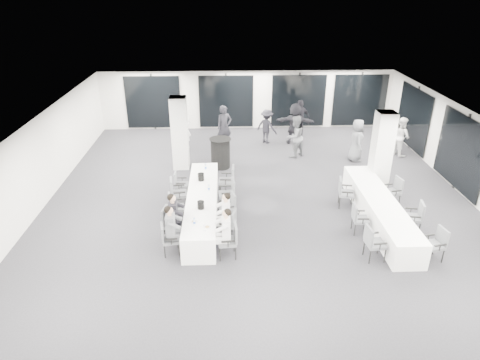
% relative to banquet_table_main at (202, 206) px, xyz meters
% --- Properties ---
extents(room, '(14.04, 16.04, 2.84)m').
position_rel_banquet_table_main_xyz_m(room, '(2.71, 1.81, 1.01)').
color(room, black).
rests_on(room, ground).
extents(column_left, '(0.60, 0.60, 2.80)m').
position_rel_banquet_table_main_xyz_m(column_left, '(-0.98, 3.90, 1.02)').
color(column_left, silver).
rests_on(column_left, floor).
extents(column_right, '(0.60, 0.60, 2.80)m').
position_rel_banquet_table_main_xyz_m(column_right, '(6.02, 1.70, 1.02)').
color(column_right, silver).
rests_on(column_right, floor).
extents(banquet_table_main, '(0.90, 5.00, 0.75)m').
position_rel_banquet_table_main_xyz_m(banquet_table_main, '(0.00, 0.00, 0.00)').
color(banquet_table_main, white).
rests_on(banquet_table_main, floor).
extents(banquet_table_side, '(0.90, 5.00, 0.75)m').
position_rel_banquet_table_main_xyz_m(banquet_table_side, '(5.36, -0.47, 0.00)').
color(banquet_table_side, white).
rests_on(banquet_table_side, floor).
extents(cocktail_table, '(0.84, 0.84, 1.17)m').
position_rel_banquet_table_main_xyz_m(cocktail_table, '(0.55, 3.86, 0.22)').
color(cocktail_table, black).
rests_on(cocktail_table, floor).
extents(chair_main_left_near, '(0.52, 0.56, 0.89)m').
position_rel_banquet_table_main_xyz_m(chair_main_left_near, '(-0.83, -1.94, 0.13)').
color(chair_main_left_near, '#494C50').
rests_on(chair_main_left_near, floor).
extents(chair_main_left_second, '(0.58, 0.62, 0.99)m').
position_rel_banquet_table_main_xyz_m(chair_main_left_second, '(-0.84, -1.22, 0.19)').
color(chair_main_left_second, '#494C50').
rests_on(chair_main_left_second, floor).
extents(chair_main_left_mid, '(0.52, 0.56, 0.90)m').
position_rel_banquet_table_main_xyz_m(chair_main_left_mid, '(-0.83, -0.20, 0.14)').
color(chair_main_left_mid, '#494C50').
rests_on(chair_main_left_mid, floor).
extents(chair_main_left_fourth, '(0.58, 0.62, 1.02)m').
position_rel_banquet_table_main_xyz_m(chair_main_left_fourth, '(-0.84, 0.62, 0.21)').
color(chair_main_left_fourth, '#494C50').
rests_on(chair_main_left_fourth, floor).
extents(chair_main_left_far, '(0.44, 0.49, 0.87)m').
position_rel_banquet_table_main_xyz_m(chair_main_left_far, '(-0.83, 1.46, 0.12)').
color(chair_main_left_far, '#494C50').
rests_on(chair_main_left_far, floor).
extents(chair_main_right_near, '(0.52, 0.57, 0.96)m').
position_rel_banquet_table_main_xyz_m(chair_main_right_near, '(0.83, -2.12, 0.17)').
color(chair_main_right_near, '#494C50').
rests_on(chair_main_right_near, floor).
extents(chair_main_right_second, '(0.54, 0.57, 0.89)m').
position_rel_banquet_table_main_xyz_m(chair_main_right_second, '(0.83, -1.26, 0.13)').
color(chair_main_right_second, '#494C50').
rests_on(chair_main_right_second, floor).
extents(chair_main_right_mid, '(0.57, 0.59, 0.93)m').
position_rel_banquet_table_main_xyz_m(chair_main_right_mid, '(0.83, -0.28, 0.15)').
color(chair_main_right_mid, '#494C50').
rests_on(chair_main_right_mid, floor).
extents(chair_main_right_fourth, '(0.54, 0.59, 0.98)m').
position_rel_banquet_table_main_xyz_m(chair_main_right_fourth, '(0.84, 0.58, 0.18)').
color(chair_main_right_fourth, '#494C50').
rests_on(chair_main_right_fourth, floor).
extents(chair_main_right_far, '(0.55, 0.61, 1.02)m').
position_rel_banquet_table_main_xyz_m(chair_main_right_far, '(0.84, 1.51, 0.21)').
color(chair_main_right_far, '#494C50').
rests_on(chair_main_right_far, floor).
extents(chair_side_left_near, '(0.53, 0.58, 0.97)m').
position_rel_banquet_table_main_xyz_m(chair_side_left_near, '(4.53, -2.39, 0.18)').
color(chair_side_left_near, '#494C50').
rests_on(chair_side_left_near, floor).
extents(chair_side_left_mid, '(0.47, 0.52, 0.89)m').
position_rel_banquet_table_main_xyz_m(chair_side_left_mid, '(4.53, -1.07, 0.13)').
color(chair_side_left_mid, '#494C50').
rests_on(chair_side_left_mid, floor).
extents(chair_side_left_far, '(0.58, 0.61, 0.98)m').
position_rel_banquet_table_main_xyz_m(chair_side_left_far, '(4.53, 0.51, 0.18)').
color(chair_side_left_far, '#494C50').
rests_on(chair_side_left_far, floor).
extents(chair_side_right_near, '(0.54, 0.57, 0.92)m').
position_rel_banquet_table_main_xyz_m(chair_side_right_near, '(6.19, -2.45, 0.15)').
color(chair_side_right_near, '#494C50').
rests_on(chair_side_right_near, floor).
extents(chair_side_right_mid, '(0.56, 0.60, 0.95)m').
position_rel_banquet_table_main_xyz_m(chair_side_right_mid, '(6.19, -1.09, 0.17)').
color(chair_side_right_mid, '#494C50').
rests_on(chair_side_right_mid, floor).
extents(chair_side_right_far, '(0.55, 0.59, 0.93)m').
position_rel_banquet_table_main_xyz_m(chair_side_right_far, '(6.19, 0.59, 0.16)').
color(chair_side_right_far, '#494C50').
rests_on(chair_side_right_far, floor).
extents(seated_guest_a, '(0.50, 0.38, 1.44)m').
position_rel_banquet_table_main_xyz_m(seated_guest_a, '(-0.67, -1.93, 0.44)').
color(seated_guest_a, '#55585D').
rests_on(seated_guest_a, floor).
extents(seated_guest_b, '(0.50, 0.38, 1.44)m').
position_rel_banquet_table_main_xyz_m(seated_guest_b, '(-0.67, -1.24, 0.44)').
color(seated_guest_b, black).
rests_on(seated_guest_b, floor).
extents(seated_guest_c, '(0.50, 0.38, 1.44)m').
position_rel_banquet_table_main_xyz_m(seated_guest_c, '(0.67, -2.12, 0.44)').
color(seated_guest_c, silver).
rests_on(seated_guest_c, floor).
extents(seated_guest_d, '(0.50, 0.38, 1.44)m').
position_rel_banquet_table_main_xyz_m(seated_guest_d, '(0.67, -1.24, 0.44)').
color(seated_guest_d, silver).
rests_on(seated_guest_d, floor).
extents(standing_guest_a, '(0.95, 0.87, 2.10)m').
position_rel_banquet_table_main_xyz_m(standing_guest_a, '(0.72, 6.06, 0.67)').
color(standing_guest_a, black).
rests_on(standing_guest_a, floor).
extents(standing_guest_b, '(1.11, 1.04, 1.98)m').
position_rel_banquet_table_main_xyz_m(standing_guest_b, '(3.59, 4.83, 0.62)').
color(standing_guest_b, '#55585D').
rests_on(standing_guest_b, floor).
extents(standing_guest_c, '(1.24, 1.14, 1.74)m').
position_rel_banquet_table_main_xyz_m(standing_guest_c, '(2.60, 6.55, 0.49)').
color(standing_guest_c, black).
rests_on(standing_guest_c, floor).
extents(standing_guest_d, '(1.31, 1.06, 1.94)m').
position_rel_banquet_table_main_xyz_m(standing_guest_d, '(4.24, 7.45, 0.60)').
color(standing_guest_d, black).
rests_on(standing_guest_d, floor).
extents(standing_guest_e, '(0.59, 0.95, 1.94)m').
position_rel_banquet_table_main_xyz_m(standing_guest_e, '(6.00, 4.36, 0.60)').
color(standing_guest_e, '#55585D').
rests_on(standing_guest_e, floor).
extents(standing_guest_f, '(2.01, 1.09, 2.08)m').
position_rel_banquet_table_main_xyz_m(standing_guest_f, '(3.83, 6.44, 0.66)').
color(standing_guest_f, black).
rests_on(standing_guest_f, floor).
extents(standing_guest_g, '(0.82, 0.70, 1.99)m').
position_rel_banquet_table_main_xyz_m(standing_guest_g, '(-1.02, 6.08, 0.62)').
color(standing_guest_g, silver).
rests_on(standing_guest_g, floor).
extents(standing_guest_h, '(0.77, 1.00, 1.83)m').
position_rel_banquet_table_main_xyz_m(standing_guest_h, '(8.02, 4.91, 0.54)').
color(standing_guest_h, silver).
rests_on(standing_guest_h, floor).
extents(ice_bucket_near, '(0.20, 0.20, 0.23)m').
position_rel_banquet_table_main_xyz_m(ice_bucket_near, '(0.01, -0.84, 0.49)').
color(ice_bucket_near, black).
rests_on(ice_bucket_near, banquet_table_main).
extents(ice_bucket_far, '(0.21, 0.21, 0.24)m').
position_rel_banquet_table_main_xyz_m(ice_bucket_far, '(-0.07, 1.06, 0.50)').
color(ice_bucket_far, black).
rests_on(ice_bucket_far, banquet_table_main).
extents(water_bottle_a, '(0.07, 0.07, 0.21)m').
position_rel_banquet_table_main_xyz_m(water_bottle_a, '(-0.12, -1.74, 0.48)').
color(water_bottle_a, silver).
rests_on(water_bottle_a, banquet_table_main).
extents(water_bottle_b, '(0.06, 0.06, 0.20)m').
position_rel_banquet_table_main_xyz_m(water_bottle_b, '(0.21, 0.29, 0.48)').
color(water_bottle_b, silver).
rests_on(water_bottle_b, banquet_table_main).
extents(water_bottle_c, '(0.07, 0.07, 0.22)m').
position_rel_banquet_table_main_xyz_m(water_bottle_c, '(0.06, 1.90, 0.48)').
color(water_bottle_c, silver).
rests_on(water_bottle_c, banquet_table_main).
extents(plate_a, '(0.19, 0.19, 0.03)m').
position_rel_banquet_table_main_xyz_m(plate_a, '(-0.14, -1.58, 0.39)').
color(plate_a, white).
rests_on(plate_a, banquet_table_main).
extents(plate_b, '(0.20, 0.20, 0.03)m').
position_rel_banquet_table_main_xyz_m(plate_b, '(0.22, -1.87, 0.39)').
color(plate_b, white).
rests_on(plate_b, banquet_table_main).
extents(plate_c, '(0.22, 0.22, 0.03)m').
position_rel_banquet_table_main_xyz_m(plate_c, '(-0.01, -0.67, 0.39)').
color(plate_c, white).
rests_on(plate_c, banquet_table_main).
extents(wine_glass, '(0.08, 0.08, 0.21)m').
position_rel_banquet_table_main_xyz_m(wine_glass, '(0.16, -2.05, 0.53)').
color(wine_glass, silver).
rests_on(wine_glass, banquet_table_main).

